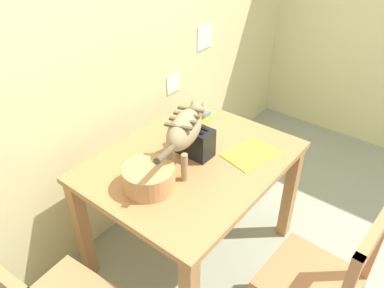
% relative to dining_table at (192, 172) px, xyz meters
% --- Properties ---
extents(wall_rear, '(4.60, 0.11, 2.50)m').
position_rel_dining_table_xyz_m(wall_rear, '(0.07, 0.63, 0.59)').
color(wall_rear, beige).
rests_on(wall_rear, ground_plane).
extents(dining_table, '(1.15, 0.90, 0.75)m').
position_rel_dining_table_xyz_m(dining_table, '(0.00, 0.00, 0.00)').
color(dining_table, '#B37B47').
rests_on(dining_table, ground_plane).
extents(cat, '(0.59, 0.26, 0.31)m').
position_rel_dining_table_xyz_m(cat, '(-0.04, 0.00, 0.31)').
color(cat, '#9A865B').
rests_on(cat, dining_table).
extents(saucer_bowl, '(0.18, 0.18, 0.03)m').
position_rel_dining_table_xyz_m(saucer_bowl, '(0.14, 0.07, 0.11)').
color(saucer_bowl, '#3055B9').
rests_on(saucer_bowl, dining_table).
extents(coffee_mug, '(0.12, 0.08, 0.08)m').
position_rel_dining_table_xyz_m(coffee_mug, '(0.14, 0.07, 0.16)').
color(coffee_mug, '#357CC2').
rests_on(coffee_mug, saucer_bowl).
extents(magazine, '(0.34, 0.28, 0.01)m').
position_rel_dining_table_xyz_m(magazine, '(0.24, -0.23, 0.10)').
color(magazine, gold).
rests_on(magazine, dining_table).
extents(book_stack, '(0.19, 0.14, 0.05)m').
position_rel_dining_table_xyz_m(book_stack, '(0.36, 0.25, 0.12)').
color(book_stack, '#F8AE34').
rests_on(book_stack, dining_table).
extents(wicker_basket, '(0.26, 0.26, 0.12)m').
position_rel_dining_table_xyz_m(wicker_basket, '(-0.32, 0.02, 0.16)').
color(wicker_basket, tan).
rests_on(wicker_basket, dining_table).
extents(toaster, '(0.12, 0.20, 0.18)m').
position_rel_dining_table_xyz_m(toaster, '(0.05, 0.02, 0.18)').
color(toaster, black).
rests_on(toaster, dining_table).
extents(wooden_chair_near, '(0.44, 0.44, 0.93)m').
position_rel_dining_table_xyz_m(wooden_chair_near, '(-0.08, -0.83, -0.21)').
color(wooden_chair_near, '#B77444').
rests_on(wooden_chair_near, ground_plane).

